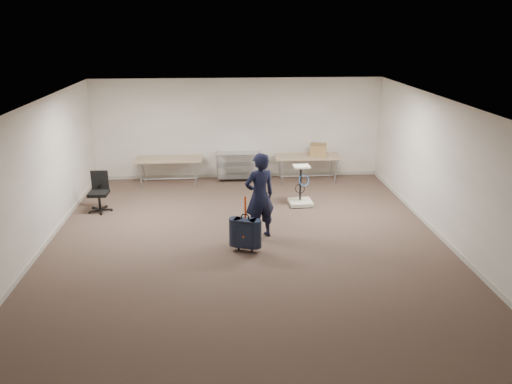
{
  "coord_description": "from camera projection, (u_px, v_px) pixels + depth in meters",
  "views": [
    {
      "loc": [
        -0.45,
        -9.24,
        4.22
      ],
      "look_at": [
        0.22,
        0.3,
        0.96
      ],
      "focal_mm": 35.0,
      "sensor_mm": 36.0,
      "label": 1
    }
  ],
  "objects": [
    {
      "name": "folding_table_right",
      "position": [
        308.0,
        158.0,
        13.76
      ],
      "size": [
        1.8,
        0.75,
        0.73
      ],
      "color": "#987F5D",
      "rests_on": "ground"
    },
    {
      "name": "equipment_cart",
      "position": [
        301.0,
        195.0,
        12.08
      ],
      "size": [
        0.57,
        0.57,
        0.99
      ],
      "color": "beige",
      "rests_on": "ground"
    },
    {
      "name": "wire_shelf",
      "position": [
        239.0,
        165.0,
        13.94
      ],
      "size": [
        1.22,
        0.47,
        0.8
      ],
      "color": "#B8BABF",
      "rests_on": "ground"
    },
    {
      "name": "cardboard_box",
      "position": [
        318.0,
        150.0,
        13.73
      ],
      "size": [
        0.51,
        0.42,
        0.33
      ],
      "primitive_type": "cube",
      "rotation": [
        0.0,
        0.0,
        -0.24
      ],
      "color": "#9A7647",
      "rests_on": "folding_table_right"
    },
    {
      "name": "suitcase",
      "position": [
        245.0,
        233.0,
        9.58
      ],
      "size": [
        0.46,
        0.35,
        1.12
      ],
      "color": "#151E31",
      "rests_on": "ground"
    },
    {
      "name": "office_chair",
      "position": [
        100.0,
        199.0,
        11.7
      ],
      "size": [
        0.57,
        0.57,
        0.94
      ],
      "color": "black",
      "rests_on": "ground"
    },
    {
      "name": "person",
      "position": [
        260.0,
        196.0,
        10.07
      ],
      "size": [
        0.77,
        0.64,
        1.79
      ],
      "primitive_type": "imported",
      "rotation": [
        0.0,
        0.0,
        3.52
      ],
      "color": "black",
      "rests_on": "ground"
    },
    {
      "name": "folding_table_left",
      "position": [
        169.0,
        160.0,
        13.51
      ],
      "size": [
        1.8,
        0.75,
        0.73
      ],
      "color": "#987F5D",
      "rests_on": "ground"
    },
    {
      "name": "room_shell",
      "position": [
        243.0,
        215.0,
        11.41
      ],
      "size": [
        8.0,
        9.0,
        9.0
      ],
      "color": "beige",
      "rests_on": "ground"
    },
    {
      "name": "ground",
      "position": [
        246.0,
        242.0,
        10.12
      ],
      "size": [
        9.0,
        9.0,
        0.0
      ],
      "primitive_type": "plane",
      "color": "#46342A",
      "rests_on": "ground"
    }
  ]
}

